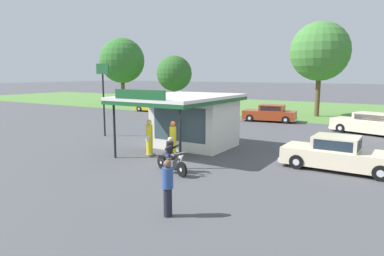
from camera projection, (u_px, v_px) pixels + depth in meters
The scene contains 16 objects.
ground_plane at pixel (168, 164), 16.78m from camera, with size 300.00×300.00×0.00m, color #4C4C51.
grass_verge_strip at pixel (313, 110), 41.99m from camera, with size 120.00×24.00×0.01m, color #56843D.
service_station_kiosk at pixel (192, 117), 20.30m from camera, with size 4.93×6.97×3.56m.
gas_pump_nearside at pixel (149, 139), 18.30m from camera, with size 0.44×0.44×1.93m.
gas_pump_offside at pixel (173, 142), 17.52m from camera, with size 0.44×0.44×1.96m.
motorcycle_with_rider at pixel (171, 158), 15.24m from camera, with size 2.10×0.99×1.58m.
featured_classic_sedan at pixel (340, 155), 15.67m from camera, with size 5.24×2.04×1.53m.
parked_car_back_row_left at pixel (270, 114), 31.62m from camera, with size 5.05×2.57×1.52m.
parked_car_second_row_spare at pixel (372, 124), 24.85m from camera, with size 5.76×3.28×1.55m.
parked_car_back_row_centre_left at pixel (156, 106), 39.90m from camera, with size 5.03×2.34×1.46m.
parked_car_back_row_far_left at pixel (210, 109), 35.61m from camera, with size 5.55×2.69×1.47m.
bystander_leaning_by_kiosk at pixel (168, 187), 10.50m from camera, with size 0.34×0.34×1.77m.
tree_oak_far_right at pixel (122, 61), 48.56m from camera, with size 6.21×6.21×9.21m.
tree_oak_left at pixel (321, 52), 34.68m from camera, with size 5.85×5.85×9.41m.
tree_oak_right at pixel (174, 74), 45.65m from camera, with size 4.62×4.62×6.64m.
roadside_pole_sign at pixel (103, 87), 23.82m from camera, with size 1.10×0.12×4.98m.
Camera 1 is at (9.55, -13.27, 4.30)m, focal length 32.68 mm.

